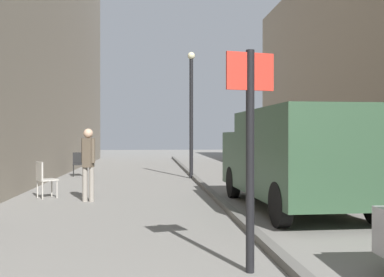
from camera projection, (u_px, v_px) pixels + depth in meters
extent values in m
plane|color=gray|center=(153.00, 192.00, 13.02)|extent=(80.00, 80.00, 0.00)
cube|color=#615F5B|center=(208.00, 189.00, 13.17)|extent=(0.16, 40.00, 0.12)
cylinder|color=gray|center=(85.00, 184.00, 11.14)|extent=(0.12, 0.12, 0.84)
cylinder|color=gray|center=(92.00, 184.00, 11.09)|extent=(0.12, 0.12, 0.84)
cube|color=brown|center=(88.00, 153.00, 11.11)|extent=(0.28, 0.26, 0.71)
cylinder|color=brown|center=(84.00, 150.00, 11.14)|extent=(0.10, 0.10, 0.60)
cylinder|color=brown|center=(93.00, 151.00, 11.08)|extent=(0.10, 0.10, 0.60)
sphere|color=tan|center=(88.00, 133.00, 11.11)|extent=(0.23, 0.23, 0.23)
cube|color=#335138|center=(303.00, 153.00, 9.35)|extent=(2.12, 4.05, 1.81)
cube|color=#335138|center=(265.00, 158.00, 12.10)|extent=(2.05, 1.61, 1.36)
cube|color=black|center=(260.00, 146.00, 12.63)|extent=(1.68, 0.09, 0.60)
cylinder|color=black|center=(233.00, 182.00, 11.84)|extent=(0.24, 0.81, 0.80)
cylinder|color=black|center=(300.00, 181.00, 12.06)|extent=(0.24, 0.81, 0.80)
cylinder|color=black|center=(281.00, 205.00, 7.96)|extent=(0.24, 0.81, 0.80)
cylinder|color=black|center=(378.00, 203.00, 8.18)|extent=(0.24, 0.81, 0.80)
cylinder|color=black|center=(250.00, 161.00, 5.33)|extent=(0.10, 0.10, 2.60)
cube|color=red|center=(250.00, 71.00, 5.33)|extent=(0.59, 0.17, 0.44)
cylinder|color=black|center=(191.00, 119.00, 17.21)|extent=(0.14, 0.14, 4.50)
sphere|color=beige|center=(191.00, 56.00, 17.20)|extent=(0.28, 0.28, 0.28)
cylinder|color=black|center=(83.00, 171.00, 17.95)|extent=(0.04, 0.04, 0.45)
cylinder|color=black|center=(73.00, 171.00, 17.87)|extent=(0.04, 0.04, 0.45)
cylinder|color=black|center=(83.00, 170.00, 18.32)|extent=(0.04, 0.04, 0.45)
cylinder|color=black|center=(74.00, 170.00, 18.23)|extent=(0.04, 0.04, 0.45)
cube|color=black|center=(78.00, 164.00, 18.09)|extent=(0.50, 0.50, 0.04)
cube|color=black|center=(78.00, 158.00, 18.28)|extent=(0.44, 0.10, 0.45)
cylinder|color=#B7B2A8|center=(52.00, 188.00, 12.00)|extent=(0.04, 0.04, 0.45)
cylinder|color=#B7B2A8|center=(57.00, 189.00, 11.70)|extent=(0.04, 0.04, 0.45)
cylinder|color=#B7B2A8|center=(38.00, 189.00, 11.77)|extent=(0.04, 0.04, 0.45)
cylinder|color=#B7B2A8|center=(43.00, 191.00, 11.48)|extent=(0.04, 0.04, 0.45)
cube|color=#B7B2A8|center=(47.00, 180.00, 11.74)|extent=(0.61, 0.61, 0.04)
cube|color=#B7B2A8|center=(39.00, 171.00, 11.62)|extent=(0.27, 0.39, 0.45)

